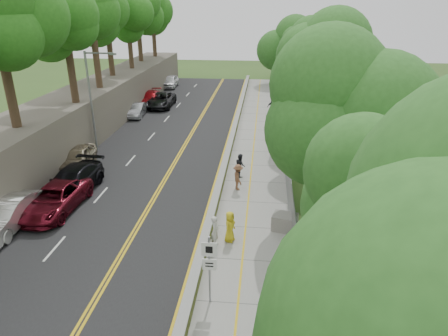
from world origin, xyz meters
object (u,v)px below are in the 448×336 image
object	(u,v)px
streetlight	(93,95)
person_far	(272,107)
painter_0	(230,227)
car_1	(6,215)
concrete_block	(285,222)
construction_barrel	(277,124)
signpost	(209,263)
car_2	(55,199)

from	to	relation	value
streetlight	person_far	bearing A→B (deg)	40.86
painter_0	person_far	world-z (taller)	person_far
streetlight	car_1	size ratio (longest dim) A/B	1.61
streetlight	concrete_block	distance (m)	18.87
construction_barrel	car_1	bearing A→B (deg)	-126.48
signpost	concrete_block	size ratio (longest dim) A/B	2.39
person_far	streetlight	bearing A→B (deg)	63.19
signpost	construction_barrel	world-z (taller)	signpost
construction_barrel	person_far	bearing A→B (deg)	96.14
car_1	signpost	bearing A→B (deg)	-24.24
construction_barrel	car_2	world-z (taller)	car_2
car_1	person_far	size ratio (longest dim) A/B	2.72
signpost	concrete_block	bearing A→B (deg)	61.62
streetlight	car_1	world-z (taller)	streetlight
streetlight	concrete_block	world-z (taller)	streetlight
construction_barrel	painter_0	bearing A→B (deg)	-98.05
painter_0	streetlight	bearing A→B (deg)	62.66
car_1	person_far	world-z (taller)	person_far
concrete_block	person_far	distance (m)	23.35
painter_0	person_far	size ratio (longest dim) A/B	0.91
streetlight	person_far	xyz separation A→B (m)	(14.27, 12.34, -3.68)
streetlight	car_2	world-z (taller)	streetlight
signpost	painter_0	xyz separation A→B (m)	(0.40, 4.61, -1.08)
construction_barrel	painter_0	xyz separation A→B (m)	(-2.85, -20.14, 0.41)
car_2	painter_0	xyz separation A→B (m)	(10.45, -2.17, 0.07)
car_2	streetlight	bearing A→B (deg)	99.89
painter_0	person_far	bearing A→B (deg)	13.38
construction_barrel	car_1	distance (m)	25.07
construction_barrel	person_far	xyz separation A→B (m)	(-0.50, 4.61, 0.49)
streetlight	car_2	size ratio (longest dim) A/B	1.45
construction_barrel	car_2	size ratio (longest dim) A/B	0.15
construction_barrel	person_far	size ratio (longest dim) A/B	0.46
painter_0	construction_barrel	bearing A→B (deg)	10.77
streetlight	concrete_block	xyz separation A→B (m)	(14.76, -11.00, -4.16)
car_1	painter_0	world-z (taller)	painter_0
painter_0	person_far	distance (m)	24.86
car_1	painter_0	xyz separation A→B (m)	(12.05, 0.01, 0.02)
concrete_block	person_far	size ratio (longest dim) A/B	0.71
streetlight	concrete_block	bearing A→B (deg)	-36.69
streetlight	signpost	xyz separation A→B (m)	(11.51, -17.02, -2.68)
car_2	painter_0	distance (m)	10.67
signpost	car_1	world-z (taller)	signpost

